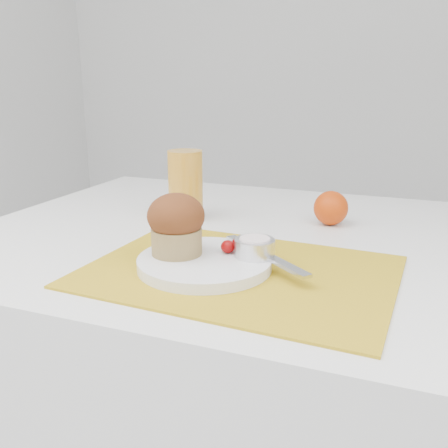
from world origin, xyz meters
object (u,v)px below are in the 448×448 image
at_px(plate, 205,263).
at_px(orange, 331,208).
at_px(muffin, 176,224).
at_px(table, 285,417).
at_px(juice_glass, 186,185).

xyz_separation_m(plate, orange, (0.13, 0.31, 0.02)).
xyz_separation_m(plate, muffin, (-0.05, 0.00, 0.05)).
height_order(table, plate, plate).
height_order(orange, muffin, muffin).
distance_m(plate, orange, 0.34).
xyz_separation_m(table, orange, (0.05, 0.12, 0.41)).
bearing_deg(muffin, plate, -1.78).
distance_m(table, juice_glass, 0.51).
distance_m(orange, muffin, 0.36).
xyz_separation_m(table, muffin, (-0.13, -0.19, 0.44)).
bearing_deg(plate, orange, 66.78).
bearing_deg(table, muffin, -124.46).
bearing_deg(plate, table, 66.03).
xyz_separation_m(table, plate, (-0.09, -0.20, 0.39)).
height_order(table, juice_glass, juice_glass).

